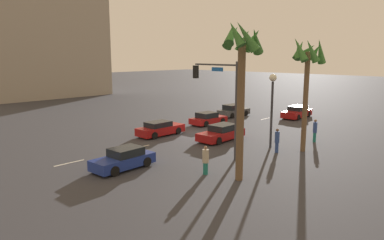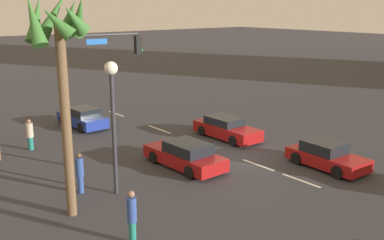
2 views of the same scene
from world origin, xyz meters
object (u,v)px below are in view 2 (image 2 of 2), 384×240
object	(u,v)px
car_1	(226,128)
traffic_signal	(90,75)
car_3	(83,118)
car_4	(326,156)
pedestrian_0	(80,172)
palm_tree_1	(58,44)
car_2	(185,155)
pedestrian_2	(30,134)
streetlamp	(113,102)
pedestrian_1	(132,216)

from	to	relation	value
car_1	traffic_signal	xyz separation A→B (m)	(1.38, 8.21, 3.90)
car_3	car_4	xyz separation A→B (m)	(-14.96, -6.07, -0.02)
car_3	pedestrian_0	distance (m)	11.34
pedestrian_0	palm_tree_1	xyz separation A→B (m)	(-1.62, 1.22, 5.63)
car_3	pedestrian_0	world-z (taller)	pedestrian_0
car_1	pedestrian_0	xyz separation A→B (m)	(-2.17, 10.67, 0.35)
car_2	pedestrian_0	world-z (taller)	pedestrian_0
car_2	palm_tree_1	size ratio (longest dim) A/B	0.55
pedestrian_2	streetlamp	bearing A→B (deg)	-175.24
car_4	pedestrian_0	xyz separation A→B (m)	(4.78, 11.05, 0.36)
car_1	pedestrian_2	distance (m)	11.47
car_1	pedestrian_1	size ratio (longest dim) A/B	2.38
car_3	car_4	size ratio (longest dim) A/B	1.03
traffic_signal	pedestrian_1	xyz separation A→B (m)	(-8.65, 2.97, -3.49)
pedestrian_0	pedestrian_1	distance (m)	5.13
pedestrian_0	car_1	bearing A→B (deg)	-78.52
car_2	pedestrian_1	distance (m)	7.76
pedestrian_2	car_3	bearing A→B (deg)	-58.41
car_3	streetlamp	bearing A→B (deg)	161.20
car_1	palm_tree_1	size ratio (longest dim) A/B	0.54
car_4	pedestrian_2	world-z (taller)	pedestrian_2
pedestrian_2	palm_tree_1	xyz separation A→B (m)	(-9.03, 1.69, 5.67)
car_1	palm_tree_1	world-z (taller)	palm_tree_1
pedestrian_2	pedestrian_0	bearing A→B (deg)	176.35
car_4	car_2	bearing A→B (deg)	50.80
car_1	car_4	distance (m)	6.95
streetlamp	pedestrian_2	bearing A→B (deg)	4.76
car_2	pedestrian_2	world-z (taller)	pedestrian_2
palm_tree_1	car_3	bearing A→B (deg)	-27.74
pedestrian_1	car_1	bearing A→B (deg)	-56.96
traffic_signal	pedestrian_0	distance (m)	5.59
car_3	palm_tree_1	size ratio (longest dim) A/B	0.50
streetlamp	car_4	bearing A→B (deg)	-110.81
traffic_signal	streetlamp	distance (m)	4.77
car_3	pedestrian_0	xyz separation A→B (m)	(-10.18, 4.99, 0.34)
streetlamp	car_1	bearing A→B (deg)	-71.44
car_3	traffic_signal	size ratio (longest dim) A/B	0.62
car_3	pedestrian_1	world-z (taller)	pedestrian_1
car_3	streetlamp	world-z (taller)	streetlamp
car_1	car_3	size ratio (longest dim) A/B	1.08
pedestrian_0	palm_tree_1	size ratio (longest dim) A/B	0.21
pedestrian_1	palm_tree_1	world-z (taller)	palm_tree_1
car_2	streetlamp	size ratio (longest dim) A/B	0.82
traffic_signal	pedestrian_2	size ratio (longest dim) A/B	3.80
streetlamp	pedestrian_0	size ratio (longest dim) A/B	3.16
car_2	palm_tree_1	distance (m)	9.13
pedestrian_1	pedestrian_2	distance (m)	12.55
car_3	pedestrian_2	world-z (taller)	pedestrian_2
car_3	palm_tree_1	world-z (taller)	palm_tree_1
pedestrian_1	pedestrian_2	xyz separation A→B (m)	(12.51, -0.99, -0.10)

